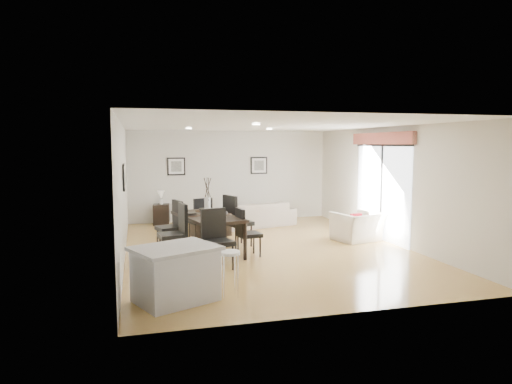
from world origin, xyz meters
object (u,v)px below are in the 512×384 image
object	(u,v)px
dining_chair_enear	(245,230)
bar_stool	(229,258)
armchair	(358,227)
dining_table	(208,219)
dining_chair_wnear	(177,229)
dining_chair_efar	(235,218)
dining_chair_foot	(201,217)
kitchen_island	(176,274)
dining_chair_wfar	(173,222)
dining_chair_head	(216,235)
sofa	(254,214)
coffee_table	(210,228)
side_table	(161,215)

from	to	relation	value
dining_chair_enear	bar_stool	bearing A→B (deg)	153.81
armchair	dining_table	distance (m)	3.68
dining_chair_wnear	dining_chair_efar	world-z (taller)	dining_chair_efar
dining_chair_foot	kitchen_island	distance (m)	4.16
dining_table	dining_chair_foot	distance (m)	1.22
dining_chair_wnear	dining_chair_enear	world-z (taller)	dining_chair_wnear
dining_chair_wnear	bar_stool	bearing A→B (deg)	4.61
dining_chair_wnear	dining_chair_wfar	xyz separation A→B (m)	(-0.01, 0.98, -0.03)
dining_chair_wfar	bar_stool	size ratio (longest dim) A/B	1.55
dining_chair_enear	kitchen_island	xyz separation A→B (m)	(-1.60, -2.34, -0.15)
dining_chair_enear	dining_chair_head	bearing A→B (deg)	127.20
sofa	coffee_table	xyz separation A→B (m)	(-1.39, -0.96, -0.15)
armchair	coffee_table	world-z (taller)	armchair
armchair	dining_chair_enear	world-z (taller)	dining_chair_enear
dining_chair_wnear	dining_chair_head	size ratio (longest dim) A/B	1.03
dining_chair_wnear	sofa	bearing A→B (deg)	134.61
sofa	dining_chair_foot	bearing A→B (deg)	26.79
sofa	kitchen_island	xyz separation A→B (m)	(-2.64, -5.64, 0.07)
sofa	dining_chair_wfar	bearing A→B (deg)	27.13
dining_chair_enear	dining_chair_head	xyz separation A→B (m)	(-0.72, -0.71, 0.06)
coffee_table	kitchen_island	world-z (taller)	kitchen_island
coffee_table	side_table	xyz separation A→B (m)	(-1.11, 1.88, 0.11)
dining_chair_head	dining_chair_wnear	bearing A→B (deg)	116.50
dining_chair_wnear	dining_chair_foot	world-z (taller)	dining_chair_wnear
dining_chair_head	armchair	bearing A→B (deg)	7.33
armchair	dining_chair_foot	xyz separation A→B (m)	(-3.62, 0.88, 0.24)
sofa	side_table	world-z (taller)	sofa
dining_table	dining_chair_wnear	distance (m)	0.83
sofa	armchair	size ratio (longest dim) A/B	2.22
dining_chair_head	dining_chair_foot	size ratio (longest dim) A/B	1.06
coffee_table	dining_chair_wnear	bearing A→B (deg)	-124.17
dining_table	armchair	bearing A→B (deg)	-8.71
dining_chair_wfar	dining_chair_efar	bearing A→B (deg)	69.74
dining_chair_enear	side_table	size ratio (longest dim) A/B	1.68
armchair	dining_chair_head	distance (m)	3.99
dining_chair_efar	dining_chair_foot	size ratio (longest dim) A/B	1.12
sofa	kitchen_island	distance (m)	6.23
dining_chair_enear	coffee_table	world-z (taller)	dining_chair_enear
bar_stool	side_table	bearing A→B (deg)	95.71
dining_chair_wfar	coffee_table	bearing A→B (deg)	124.43
dining_chair_head	bar_stool	xyz separation A→B (m)	(-0.08, -1.64, -0.02)
armchair	dining_chair_foot	bearing A→B (deg)	-28.87
sofa	dining_chair_wfar	distance (m)	3.34
sofa	dining_chair_head	distance (m)	4.38
dining_chair_wnear	dining_chair_head	world-z (taller)	dining_chair_wnear
armchair	dining_chair_efar	bearing A→B (deg)	-17.58
coffee_table	bar_stool	distance (m)	4.72
sofa	dining_chair_wfar	size ratio (longest dim) A/B	2.16
dining_chair_enear	dining_chair_wnear	bearing A→B (deg)	81.52
dining_chair_wnear	dining_table	bearing A→B (deg)	115.69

